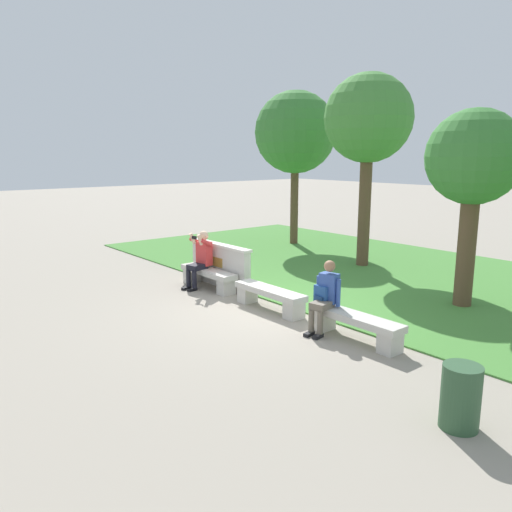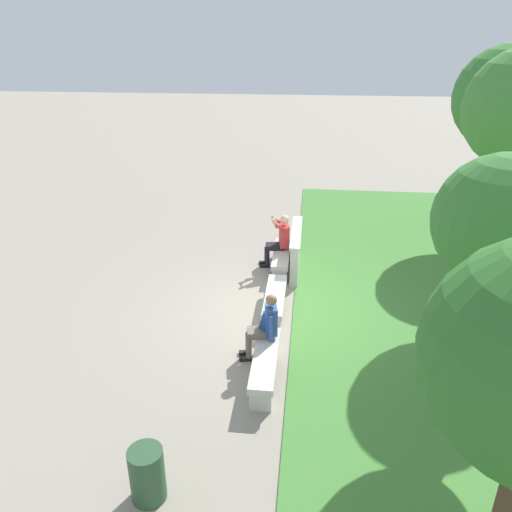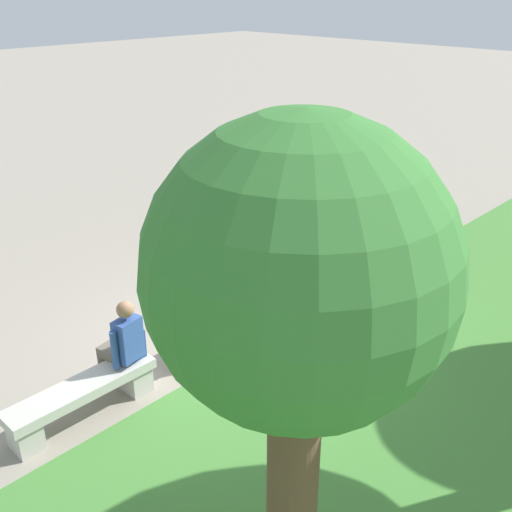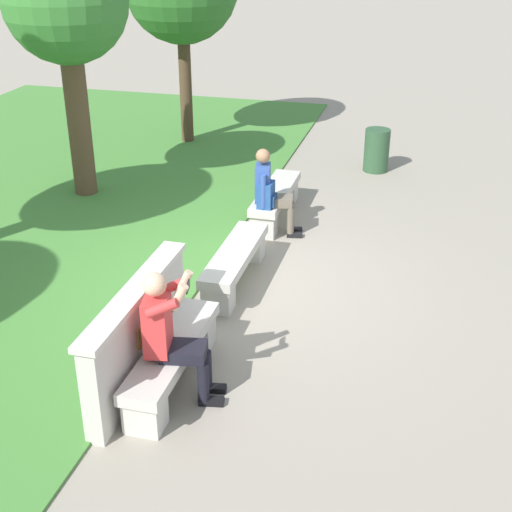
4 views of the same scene
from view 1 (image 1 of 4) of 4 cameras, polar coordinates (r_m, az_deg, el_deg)
ground_plane at (r=10.05m, az=1.55°, el=-6.17°), size 80.00×80.00×0.00m
grass_strip at (r=13.25m, az=15.99°, el=-2.21°), size 18.10×8.00×0.03m
bench_main at (r=11.63m, az=-5.48°, el=-2.27°), size 1.77×0.40×0.45m
bench_near at (r=9.97m, az=1.56°, el=-4.56°), size 1.77×0.40×0.45m
bench_mid at (r=8.54m, az=11.25°, el=-7.58°), size 1.77×0.40×0.45m
backrest_wall_with_plaque at (r=11.77m, az=-4.13°, el=-0.98°), size 2.14×0.24×1.01m
person_photographer at (r=11.65m, az=-6.36°, el=-0.04°), size 0.52×0.77×1.32m
person_distant at (r=8.76m, az=7.96°, el=-4.39°), size 0.47×0.71×1.26m
backpack at (r=8.85m, az=7.65°, el=-4.52°), size 0.28×0.24×0.43m
tree_left_background at (r=10.71m, az=23.64°, el=9.90°), size 1.86×1.86×3.94m
tree_right_background at (r=13.98m, az=12.71°, el=14.87°), size 2.35×2.35×5.18m
tree_far_back at (r=17.19m, az=4.52°, el=13.84°), size 2.73×2.73×5.15m
trash_bin at (r=6.27m, az=22.34°, el=-14.68°), size 0.44×0.44×0.75m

